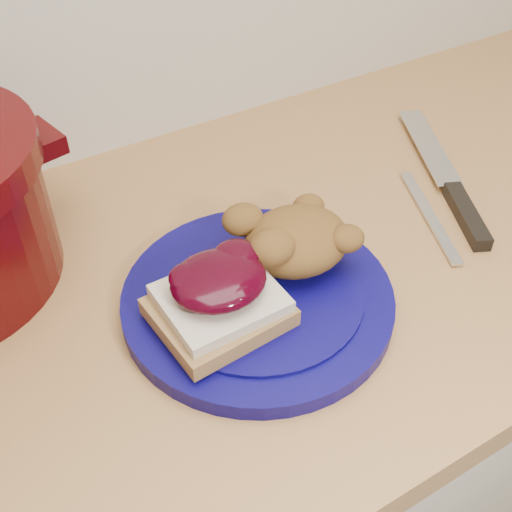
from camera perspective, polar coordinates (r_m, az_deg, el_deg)
base_cabinet at (r=1.10m, az=0.66°, el=-18.47°), size 4.00×0.60×0.86m
plate at (r=0.67m, az=0.15°, el=-3.87°), size 0.29×0.29×0.02m
sandwich at (r=0.62m, az=-3.31°, el=-3.66°), size 0.13×0.11×0.06m
stuffing_mound at (r=0.67m, az=3.63°, el=1.38°), size 0.12×0.10×0.06m
chef_knife at (r=0.84m, az=17.30°, el=5.22°), size 0.15×0.29×0.02m
butter_knife at (r=0.81m, az=15.17°, el=3.49°), size 0.08×0.17×0.00m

